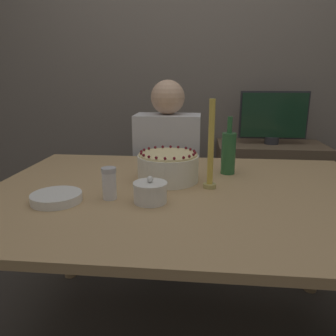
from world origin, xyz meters
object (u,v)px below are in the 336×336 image
object	(u,v)px
bottle	(228,152)
person_man_blue_shirt	(168,187)
sugar_bowl	(150,192)
tv_monitor	(273,117)
cake	(168,167)
candle	(211,152)
sugar_shaker	(109,183)

from	to	relation	value
bottle	person_man_blue_shirt	xyz separation A→B (m)	(-0.33, 0.51, -0.35)
sugar_bowl	tv_monitor	xyz separation A→B (m)	(0.68, 1.29, 0.13)
cake	sugar_bowl	xyz separation A→B (m)	(-0.04, -0.26, -0.02)
candle	sugar_bowl	bearing A→B (deg)	-139.79
candle	person_man_blue_shirt	distance (m)	0.87
cake	person_man_blue_shirt	distance (m)	0.72
sugar_shaker	person_man_blue_shirt	distance (m)	0.95
bottle	person_man_blue_shirt	bearing A→B (deg)	123.37
sugar_shaker	person_man_blue_shirt	xyz separation A→B (m)	(0.13, 0.89, -0.31)
candle	bottle	world-z (taller)	candle
candle	sugar_shaker	bearing A→B (deg)	-156.09
cake	person_man_blue_shirt	size ratio (longest dim) A/B	0.22
sugar_shaker	tv_monitor	xyz separation A→B (m)	(0.84, 1.27, 0.11)
candle	bottle	size ratio (longest dim) A/B	1.34
cake	candle	bearing A→B (deg)	-24.38
sugar_shaker	candle	bearing A→B (deg)	23.91
bottle	person_man_blue_shirt	size ratio (longest dim) A/B	0.22
cake	sugar_bowl	world-z (taller)	cake
sugar_shaker	tv_monitor	distance (m)	1.53
sugar_shaker	person_man_blue_shirt	world-z (taller)	person_man_blue_shirt
tv_monitor	candle	bearing A→B (deg)	-112.86
candle	bottle	bearing A→B (deg)	68.08
cake	bottle	bearing A→B (deg)	27.58
cake	sugar_shaker	distance (m)	0.31
sugar_shaker	candle	xyz separation A→B (m)	(0.37, 0.16, 0.09)
bottle	tv_monitor	distance (m)	0.97
cake	sugar_shaker	world-z (taller)	cake
sugar_bowl	bottle	distance (m)	0.51
person_man_blue_shirt	candle	bearing A→B (deg)	108.62
cake	sugar_shaker	bearing A→B (deg)	-128.04
bottle	candle	bearing A→B (deg)	-111.92
cake	tv_monitor	size ratio (longest dim) A/B	0.55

